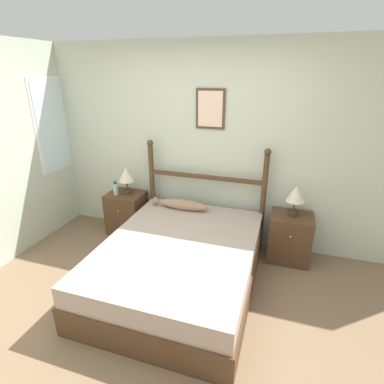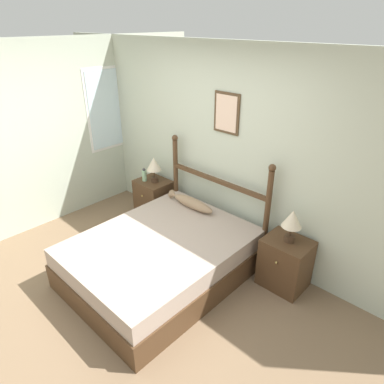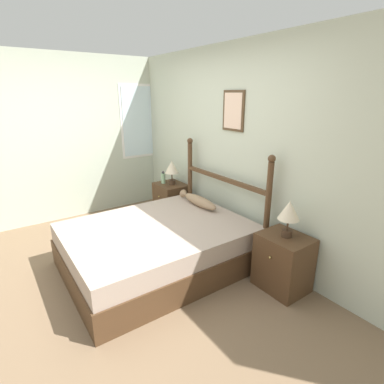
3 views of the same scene
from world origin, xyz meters
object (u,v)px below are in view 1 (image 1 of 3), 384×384
Objects in this scene: table_lamp_left at (126,176)px; fish_pillow at (181,204)px; bed at (180,263)px; bottle at (116,189)px; table_lamp_right at (296,195)px; nightstand_left at (127,213)px; nightstand_right at (290,237)px.

fish_pillow is at bearing -6.19° from table_lamp_left.
bed is 5.37× the size of table_lamp_left.
table_lamp_right is at bearing 1.96° from bottle.
table_lamp_right is (1.12, 0.86, 0.60)m from bed.
nightstand_right is at bearing 0.00° from nightstand_left.
bottle is (-1.22, 0.78, 0.43)m from bed.
table_lamp_right is at bearing 3.65° from fish_pillow.
table_lamp_left is at bearing 179.80° from nightstand_right.
fish_pillow is at bearing -176.57° from nightstand_right.
bottle reaches higher than nightstand_left.
bed is at bearing -142.51° from nightstand_right.
nightstand_right is 2.97× the size of bottle.
table_lamp_left is (-1.08, 0.87, 0.60)m from bed.
fish_pillow is (0.83, -0.09, -0.27)m from table_lamp_left.
nightstand_left is 2.97× the size of bottle.
nightstand_left is at bearing 37.28° from bottle.
bed is at bearing -38.63° from table_lamp_left.
bed is 3.41× the size of nightstand_left.
bed is 5.37× the size of table_lamp_right.
bottle is at bearing -178.04° from table_lamp_right.
table_lamp_left is at bearing 179.94° from table_lamp_right.
table_lamp_right reaches higher than bed.
table_lamp_left reaches higher than nightstand_left.
nightstand_left and nightstand_right have the same top height.
nightstand_left is (-1.12, 0.86, 0.04)m from bed.
fish_pillow reaches higher than bed.
fish_pillow is at bearing -5.44° from nightstand_left.
bed is at bearing -37.49° from nightstand_left.
nightstand_right is 1.58× the size of table_lamp_right.
bottle is (-2.34, -0.07, 0.39)m from nightstand_right.
nightstand_right is at bearing 1.83° from bottle.
table_lamp_left is 0.51× the size of fish_pillow.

